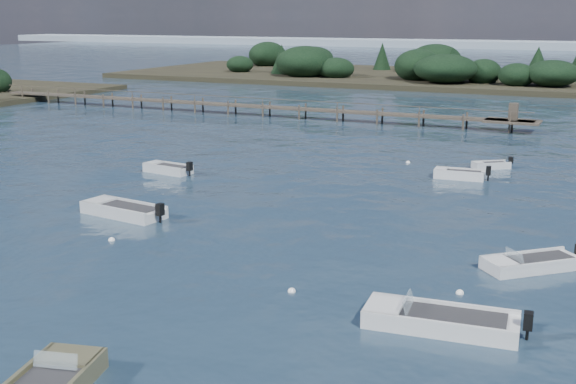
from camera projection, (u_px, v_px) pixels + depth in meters
The scene contains 14 objects.
ground at pixel (491, 114), 79.62m from camera, with size 400.00×400.00×0.00m, color #182838.
dinghy_mid_white_a at pixel (440, 323), 25.07m from camera, with size 5.73×2.48×1.32m.
tender_far_grey at pixel (168, 170), 49.86m from camera, with size 3.91×1.84×1.24m.
dinghy_mid_white_b at pixel (532, 265), 30.94m from camera, with size 4.26×4.11×1.15m.
tender_far_white at pixel (459, 176), 48.05m from camera, with size 3.70×1.58×1.25m.
tender_far_grey_b at pixel (491, 166), 51.30m from camera, with size 2.75×2.33×1.00m.
dinghy_mid_grey at pixel (124, 212), 39.19m from camera, with size 5.33×2.44×1.33m.
buoy_a at pixel (46, 358), 22.87m from camera, with size 0.32×0.32×0.32m, color white.
buoy_b at pixel (460, 294), 28.21m from camera, with size 0.32×0.32×0.32m, color white.
buoy_c at pixel (112, 240), 34.86m from camera, with size 0.32×0.32×0.32m, color white.
buoy_e at pixel (408, 163), 53.29m from camera, with size 0.32×0.32×0.32m, color white.
buoy_extra_a at pixel (292, 292), 28.40m from camera, with size 0.32×0.32×0.32m, color white.
jetty at pixel (266, 107), 77.78m from camera, with size 64.50×3.20×3.40m.
distant_haze at pixel (323, 45), 266.23m from camera, with size 280.00×20.00×2.40m, color #8595A4.
Camera 1 is at (13.36, -21.40, 10.57)m, focal length 45.00 mm.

